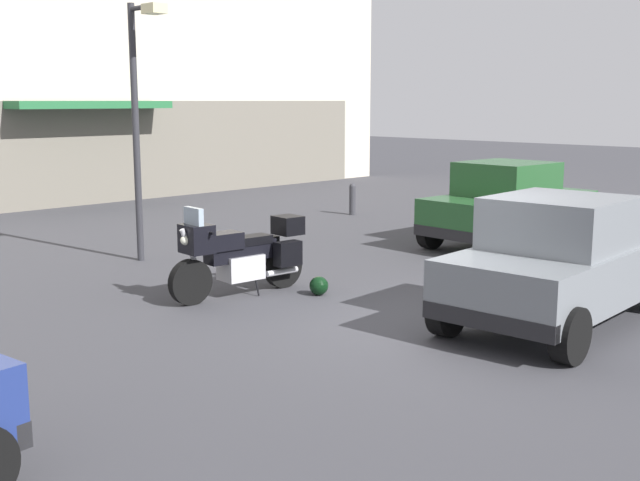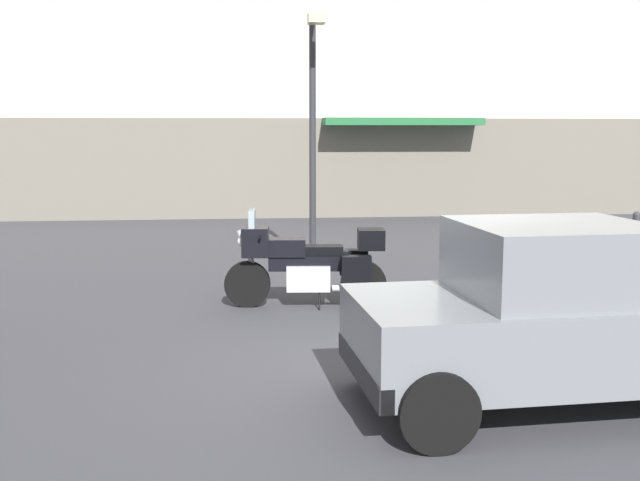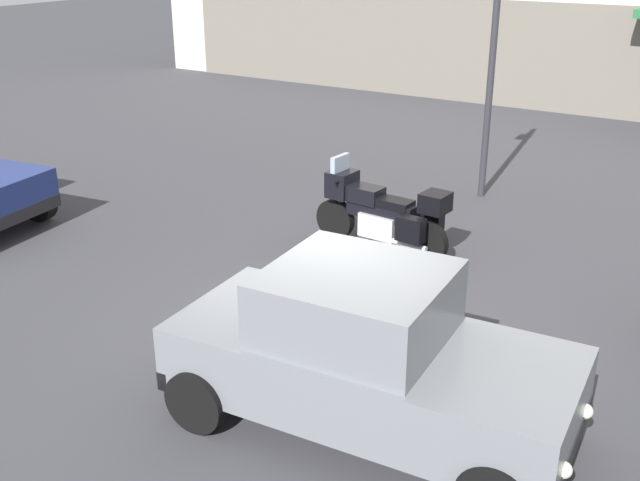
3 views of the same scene
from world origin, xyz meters
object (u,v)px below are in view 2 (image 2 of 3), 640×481
(motorcycle, at_px, (309,263))
(helmet, at_px, (375,308))
(car_wagon_end, at_px, (564,316))
(streetlamp_curbside, at_px, (313,115))
(bollard_curbside, at_px, (636,229))

(motorcycle, xyz_separation_m, helmet, (0.79, -0.81, -0.48))
(car_wagon_end, relative_size, streetlamp_curbside, 0.89)
(bollard_curbside, bearing_deg, streetlamp_curbside, -168.84)
(streetlamp_curbside, bearing_deg, motorcycle, -96.74)
(motorcycle, bearing_deg, car_wagon_end, 120.19)
(helmet, relative_size, bollard_curbside, 0.35)
(helmet, bearing_deg, bollard_curbside, 39.29)
(motorcycle, distance_m, bollard_curbside, 8.51)
(helmet, relative_size, car_wagon_end, 0.07)
(helmet, xyz_separation_m, streetlamp_curbside, (-0.43, 3.92, 2.58))
(motorcycle, height_order, helmet, motorcycle)
(motorcycle, bearing_deg, bollard_curbside, -143.40)
(motorcycle, height_order, bollard_curbside, motorcycle)
(helmet, height_order, streetlamp_curbside, streetlamp_curbside)
(motorcycle, distance_m, car_wagon_end, 4.47)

